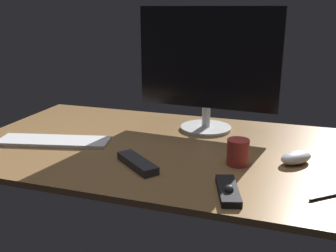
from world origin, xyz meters
TOP-DOWN VIEW (x-y plane):
  - desk at (0.00, 0.00)cm, footprint 140.00×84.00cm
  - monitor at (11.84, 23.62)cm, footprint 56.40×20.77cm
  - keyboard at (-38.03, -10.07)cm, footprint 42.47×20.49cm
  - computer_mouse at (47.46, -2.50)cm, footprint 12.65×13.05cm
  - media_remote at (30.42, -30.80)cm, footprint 9.84×17.39cm
  - tv_remote at (0.27, -21.15)cm, footprint 17.68×15.81cm
  - coffee_mug at (29.73, -9.45)cm, footprint 7.07×7.07cm
  - pen at (56.73, -24.07)cm, footprint 11.33×9.53cm

SIDE VIEW (x-z plane):
  - desk at x=0.00cm, z-range 0.00..2.00cm
  - pen at x=56.73cm, z-range 2.00..2.71cm
  - keyboard at x=-38.03cm, z-range 2.00..3.34cm
  - media_remote at x=30.42cm, z-range 1.28..4.86cm
  - tv_remote at x=0.27cm, z-range 2.00..4.49cm
  - computer_mouse at x=47.46cm, z-range 2.00..5.94cm
  - coffee_mug at x=29.73cm, z-range 2.00..10.39cm
  - monitor at x=11.84cm, z-range 3.46..52.10cm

